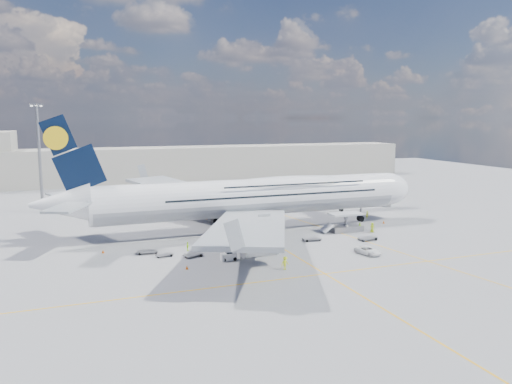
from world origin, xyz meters
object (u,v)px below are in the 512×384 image
object	(u,v)px
dolly_row_b	(193,255)
crew_nose	(367,215)
light_mast	(40,157)
catering_truck_outer	(121,206)
crew_loader	(360,227)
airliner	(254,196)
catering_truck_inner	(223,214)
crew_tug	(285,263)
baggage_tug	(229,256)
cone_wing_left_inner	(207,218)
jet_bridge	(354,183)
cargo_loader	(345,225)
service_van	(368,251)
cone_nose	(384,222)
dolly_row_c	(218,239)
dolly_row_a	(164,255)
dolly_nose_near	(312,239)
dolly_back	(147,251)
crew_wing	(188,246)
cone_wing_right_inner	(232,239)
dolly_nose_far	(368,238)
cone_wing_left_outer	(183,211)
cone_wing_right_outer	(187,267)
crew_van	(372,227)

from	to	relation	value
dolly_row_b	crew_nose	world-z (taller)	crew_nose
light_mast	catering_truck_outer	world-z (taller)	light_mast
catering_truck_outer	crew_loader	size ratio (longest dim) A/B	3.83
airliner	catering_truck_inner	size ratio (longest dim) A/B	12.65
catering_truck_inner	crew_tug	size ratio (longest dim) A/B	3.11
baggage_tug	cone_wing_left_inner	size ratio (longest dim) A/B	4.52
jet_bridge	cone_wing_left_inner	bearing A→B (deg)	174.72
cargo_loader	service_van	size ratio (longest dim) A/B	1.80
dolly_row_b	cone_nose	world-z (taller)	cone_nose
dolly_row_c	crew_loader	distance (m)	29.24
dolly_row_a	cone_wing_left_inner	world-z (taller)	cone_wing_left_inner
dolly_nose_near	cone_wing_left_inner	bearing A→B (deg)	124.12
dolly_back	cone_wing_left_inner	world-z (taller)	cone_wing_left_inner
catering_truck_inner	crew_wing	xyz separation A→B (m)	(-12.61, -21.18, -0.98)
dolly_back	cone_wing_right_inner	bearing A→B (deg)	18.35
dolly_back	cone_wing_right_inner	xyz separation A→B (m)	(15.99, 3.56, -0.08)
dolly_nose_far	cone_wing_left_outer	xyz separation A→B (m)	(-25.75, 38.91, -0.12)
dolly_back	cone_wing_left_inner	size ratio (longest dim) A/B	6.26
light_mast	crew_nose	xyz separation A→B (m)	(68.12, -32.82, -12.33)
crew_loader	dolly_back	bearing A→B (deg)	-114.51
service_van	crew_tug	xyz separation A→B (m)	(-16.15, -2.77, 0.35)
catering_truck_inner	crew_wing	bearing A→B (deg)	-122.49
crew_tug	dolly_row_b	bearing A→B (deg)	119.98
cone_wing_left_inner	dolly_nose_far	bearing A→B (deg)	-52.33
cargo_loader	crew_loader	world-z (taller)	cargo_loader
dolly_back	crew_loader	world-z (taller)	crew_loader
dolly_back	crew_nose	bearing A→B (deg)	19.26
jet_bridge	crew_tug	xyz separation A→B (m)	(-34.39, -37.07, -5.85)
dolly_nose_far	cone_wing_left_outer	bearing A→B (deg)	108.59
jet_bridge	crew_nose	bearing A→B (deg)	-100.92
airliner	dolly_nose_near	distance (m)	15.05
jet_bridge	crew_nose	size ratio (longest dim) A/B	10.70
dolly_row_b	cone_wing_right_outer	world-z (taller)	cone_wing_right_outer
dolly_row_c	service_van	distance (m)	25.99
service_van	cone_wing_right_outer	xyz separation A→B (m)	(-29.70, 2.58, -0.37)
light_mast	service_van	xyz separation A→B (m)	(51.57, -58.36, -12.55)
crew_tug	baggage_tug	bearing A→B (deg)	116.29
service_van	dolly_nose_near	bearing A→B (deg)	97.35
crew_nose	crew_van	world-z (taller)	crew_van
light_mast	dolly_row_b	size ratio (longest dim) A/B	7.49
light_mast	dolly_row_c	bearing A→B (deg)	-54.88
cone_nose	baggage_tug	bearing A→B (deg)	-159.31
cargo_loader	light_mast	world-z (taller)	light_mast
dolly_row_c	crew_wing	xyz separation A→B (m)	(-6.12, -2.44, -0.22)
dolly_row_a	crew_tug	xyz separation A→B (m)	(15.46, -13.43, 0.71)
dolly_nose_far	airliner	bearing A→B (deg)	123.09
crew_loader	crew_tug	bearing A→B (deg)	-80.30
crew_nose	cone_wing_left_inner	bearing A→B (deg)	155.30
baggage_tug	catering_truck_outer	world-z (taller)	catering_truck_outer
service_van	cone_nose	world-z (taller)	service_van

